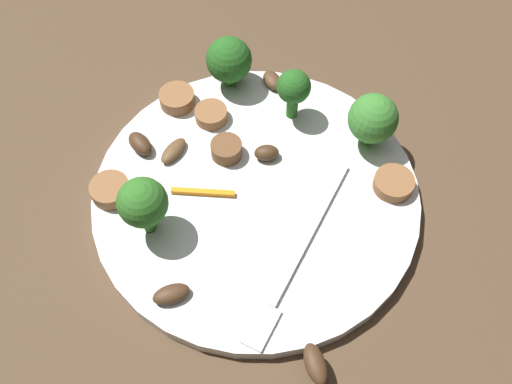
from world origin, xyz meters
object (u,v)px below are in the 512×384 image
object	(u,v)px
broccoli_floret_0	(294,88)
sausage_slice_3	(211,115)
sausage_slice_2	(110,190)
mushroom_1	(174,150)
mushroom_5	(272,80)
sausage_slice_1	(226,149)
mushroom_2	(267,153)
broccoli_floret_1	(143,203)
pepper_strip_1	(203,192)
broccoli_floret_2	(373,119)
mushroom_0	(140,144)
fork	(294,263)
sausage_slice_4	(394,183)
sausage_slice_0	(177,99)
plate	(256,196)
mushroom_3	(171,294)
broccoli_floret_3	(229,60)
mushroom_4	(315,364)

from	to	relation	value
broccoli_floret_0	sausage_slice_3	xyz separation A→B (m)	(0.04, -0.06, -0.03)
sausage_slice_2	sausage_slice_3	world-z (taller)	sausage_slice_2
mushroom_1	mushroom_5	world-z (taller)	mushroom_5
sausage_slice_1	sausage_slice_3	distance (m)	0.04
sausage_slice_1	mushroom_2	size ratio (longest dim) A/B	1.28
broccoli_floret_1	pepper_strip_1	bearing A→B (deg)	157.08
broccoli_floret_1	broccoli_floret_2	bearing A→B (deg)	144.12
mushroom_0	pepper_strip_1	bearing A→B (deg)	79.05
fork	sausage_slice_1	bearing A→B (deg)	-124.94
sausage_slice_1	sausage_slice_4	xyz separation A→B (m)	(-0.04, 0.14, -0.00)
sausage_slice_0	mushroom_1	size ratio (longest dim) A/B	1.06
sausage_slice_3	pepper_strip_1	distance (m)	0.08
mushroom_0	fork	bearing A→B (deg)	78.47
plate	mushroom_3	world-z (taller)	mushroom_3
broccoli_floret_2	mushroom_3	distance (m)	0.22
fork	sausage_slice_4	xyz separation A→B (m)	(-0.10, 0.04, 0.00)
sausage_slice_1	mushroom_1	world-z (taller)	sausage_slice_1
broccoli_floret_0	broccoli_floret_3	distance (m)	0.07
mushroom_1	mushroom_2	bearing A→B (deg)	115.90
broccoli_floret_0	mushroom_0	xyz separation A→B (m)	(0.10, -0.10, -0.03)
fork	sausage_slice_1	xyz separation A→B (m)	(-0.07, -0.10, 0.01)
pepper_strip_1	broccoli_floret_2	bearing A→B (deg)	139.71
sausage_slice_4	mushroom_1	bearing A→B (deg)	-71.71
fork	broccoli_floret_0	distance (m)	0.16
sausage_slice_2	sausage_slice_4	xyz separation A→B (m)	(-0.12, 0.21, -0.00)
mushroom_0	mushroom_1	xyz separation A→B (m)	(-0.01, 0.03, -0.00)
sausage_slice_4	mushroom_4	bearing A→B (deg)	2.96
sausage_slice_0	mushroom_3	world-z (taller)	sausage_slice_0
plate	sausage_slice_2	world-z (taller)	sausage_slice_2
sausage_slice_0	mushroom_1	distance (m)	0.06
mushroom_3	pepper_strip_1	world-z (taller)	mushroom_3
sausage_slice_4	plate	bearing A→B (deg)	-58.53
plate	mushroom_5	world-z (taller)	mushroom_5
plate	mushroom_3	size ratio (longest dim) A/B	9.60
mushroom_3	mushroom_1	bearing A→B (deg)	-147.66
sausage_slice_0	mushroom_3	bearing A→B (deg)	31.61
broccoli_floret_3	mushroom_4	world-z (taller)	broccoli_floret_3
plate	broccoli_floret_2	size ratio (longest dim) A/B	5.08
fork	mushroom_0	bearing A→B (deg)	-103.21
plate	mushroom_5	distance (m)	0.12
mushroom_5	mushroom_0	bearing A→B (deg)	-28.37
sausage_slice_2	mushroom_4	distance (m)	0.22
sausage_slice_3	mushroom_3	bearing A→B (deg)	21.30
mushroom_3	broccoli_floret_0	bearing A→B (deg)	-179.58
broccoli_floret_3	mushroom_1	size ratio (longest dim) A/B	1.70
sausage_slice_3	mushroom_4	xyz separation A→B (m)	(0.16, 0.18, 0.00)
broccoli_floret_3	fork	bearing A→B (deg)	45.08
plate	broccoli_floret_3	xyz separation A→B (m)	(-0.10, -0.08, 0.04)
broccoli_floret_1	fork	bearing A→B (deg)	103.42
mushroom_1	sausage_slice_3	bearing A→B (deg)	170.18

